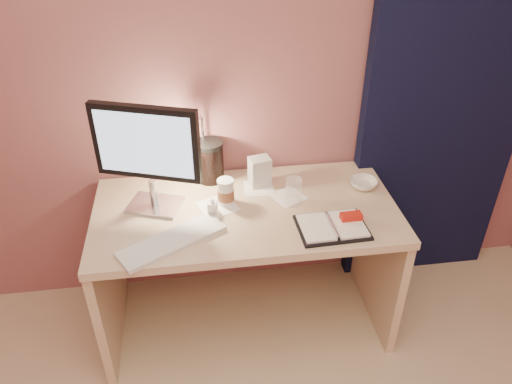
{
  "coord_description": "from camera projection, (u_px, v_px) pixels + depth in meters",
  "views": [
    {
      "loc": [
        -0.21,
        -0.48,
        2.07
      ],
      "look_at": [
        0.04,
        1.33,
        0.85
      ],
      "focal_mm": 35.0,
      "sensor_mm": 36.0,
      "label": 1
    }
  ],
  "objects": [
    {
      "name": "paper_b",
      "position": [
        259.0,
        188.0,
        2.44
      ],
      "size": [
        0.15,
        0.15,
        0.0
      ],
      "primitive_type": "cube",
      "rotation": [
        0.0,
        0.0,
        -0.06
      ],
      "color": "white",
      "rests_on": "desk"
    },
    {
      "name": "coffee_cup",
      "position": [
        226.0,
        192.0,
        2.3
      ],
      "size": [
        0.08,
        0.08,
        0.13
      ],
      "color": "silver",
      "rests_on": "desk"
    },
    {
      "name": "lotion_bottle",
      "position": [
        213.0,
        206.0,
        2.24
      ],
      "size": [
        0.05,
        0.05,
        0.09
      ],
      "primitive_type": "imported",
      "rotation": [
        0.0,
        0.0,
        -0.25
      ],
      "color": "silver",
      "rests_on": "desk"
    },
    {
      "name": "desk",
      "position": [
        244.0,
        237.0,
        2.48
      ],
      "size": [
        1.4,
        0.7,
        0.73
      ],
      "color": "tan",
      "rests_on": "ground"
    },
    {
      "name": "room",
      "position": [
        430.0,
        89.0,
        2.44
      ],
      "size": [
        3.5,
        3.5,
        3.5
      ],
      "color": "#C6B28E",
      "rests_on": "ground"
    },
    {
      "name": "paper_a",
      "position": [
        217.0,
        206.0,
        2.31
      ],
      "size": [
        0.21,
        0.21,
        0.0
      ],
      "primitive_type": "cube",
      "rotation": [
        0.0,
        0.0,
        0.42
      ],
      "color": "white",
      "rests_on": "desk"
    },
    {
      "name": "product_box",
      "position": [
        260.0,
        172.0,
        2.43
      ],
      "size": [
        0.11,
        0.1,
        0.15
      ],
      "primitive_type": "cube",
      "rotation": [
        0.0,
        0.0,
        0.21
      ],
      "color": "silver",
      "rests_on": "desk"
    },
    {
      "name": "clear_cup",
      "position": [
        293.0,
        191.0,
        2.3
      ],
      "size": [
        0.08,
        0.08,
        0.13
      ],
      "primitive_type": "cylinder",
      "color": "white",
      "rests_on": "desk"
    },
    {
      "name": "monitor",
      "position": [
        148.0,
        149.0,
        2.14
      ],
      "size": [
        0.46,
        0.24,
        0.51
      ],
      "rotation": [
        0.0,
        0.0,
        -0.34
      ],
      "color": "silver",
      "rests_on": "desk"
    },
    {
      "name": "bowl",
      "position": [
        364.0,
        184.0,
        2.44
      ],
      "size": [
        0.14,
        0.14,
        0.04
      ],
      "primitive_type": "imported",
      "rotation": [
        0.0,
        0.0,
        0.09
      ],
      "color": "silver",
      "rests_on": "desk"
    },
    {
      "name": "keyboard",
      "position": [
        172.0,
        241.0,
        2.09
      ],
      "size": [
        0.47,
        0.35,
        0.02
      ],
      "primitive_type": "cube",
      "rotation": [
        0.0,
        0.0,
        0.52
      ],
      "color": "silver",
      "rests_on": "desk"
    },
    {
      "name": "paper_c",
      "position": [
        288.0,
        197.0,
        2.38
      ],
      "size": [
        0.19,
        0.19,
        0.0
      ],
      "primitive_type": "cube",
      "rotation": [
        0.0,
        0.0,
        0.47
      ],
      "color": "white",
      "rests_on": "desk"
    },
    {
      "name": "desk_lamp",
      "position": [
        212.0,
        144.0,
        2.35
      ],
      "size": [
        0.14,
        0.22,
        0.36
      ],
      "rotation": [
        0.0,
        0.0,
        -0.43
      ],
      "color": "silver",
      "rests_on": "desk"
    },
    {
      "name": "dark_jar",
      "position": [
        210.0,
        163.0,
        2.46
      ],
      "size": [
        0.13,
        0.13,
        0.19
      ],
      "primitive_type": "cylinder",
      "color": "black",
      "rests_on": "desk"
    },
    {
      "name": "planner",
      "position": [
        334.0,
        226.0,
        2.17
      ],
      "size": [
        0.31,
        0.24,
        0.05
      ],
      "rotation": [
        0.0,
        0.0,
        0.04
      ],
      "color": "black",
      "rests_on": "desk"
    }
  ]
}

